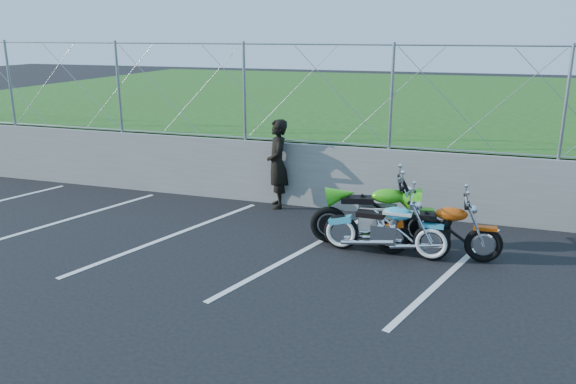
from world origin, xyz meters
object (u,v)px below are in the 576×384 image
(cruiser_turquoise, at_px, (387,231))
(naked_orange, at_px, (439,233))
(sportbike_green, at_px, (376,217))
(person_standing, at_px, (277,164))

(cruiser_turquoise, height_order, naked_orange, cruiser_turquoise)
(naked_orange, bearing_deg, sportbike_green, 160.23)
(naked_orange, xyz_separation_m, sportbike_green, (-1.05, 0.30, 0.06))
(naked_orange, relative_size, person_standing, 1.10)
(cruiser_turquoise, relative_size, naked_orange, 1.03)
(cruiser_turquoise, xyz_separation_m, sportbike_green, (-0.24, 0.41, 0.08))
(cruiser_turquoise, relative_size, sportbike_green, 0.96)
(naked_orange, bearing_deg, cruiser_turquoise, -176.14)
(cruiser_turquoise, bearing_deg, person_standing, 144.76)
(naked_orange, distance_m, sportbike_green, 1.09)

